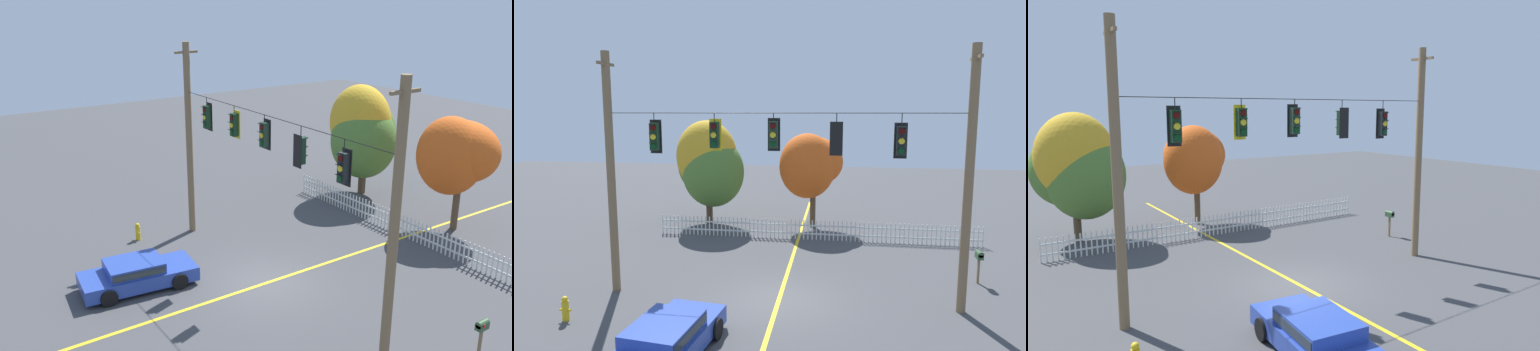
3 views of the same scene
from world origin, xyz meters
TOP-DOWN VIEW (x-y plane):
  - ground at (0.00, 0.00)m, footprint 80.00×80.00m
  - lane_centerline_stripe at (0.00, 0.00)m, footprint 0.16×36.00m
  - signal_support_span at (0.00, 0.00)m, footprint 12.80×1.10m
  - traffic_signal_eastbound_side at (-4.50, 0.01)m, footprint 0.43×0.38m
  - traffic_signal_northbound_secondary at (-2.29, 0.01)m, footprint 0.43×0.38m
  - traffic_signal_northbound_primary at (-0.20, 0.01)m, footprint 0.43×0.38m
  - traffic_signal_southbound_primary at (1.94, -0.01)m, footprint 0.43×0.38m
  - traffic_signal_westbound_side at (4.06, 0.01)m, footprint 0.43×0.38m
  - white_picket_fence at (0.85, 7.91)m, footprint 16.93×0.06m
  - autumn_maple_near_fence at (-5.53, 10.41)m, footprint 4.18×4.26m
  - autumn_maple_mid at (-5.49, 10.19)m, footprint 3.58×3.08m
  - autumn_oak_far_east at (0.42, 10.49)m, footprint 3.64×3.46m
  - parked_car at (-2.52, -4.34)m, footprint 2.36×4.56m
  - fire_hydrant at (-6.67, -2.61)m, footprint 0.38×0.22m
  - roadside_mailbox at (7.60, 2.80)m, footprint 0.25×0.44m

SIDE VIEW (x-z plane):
  - ground at x=0.00m, z-range 0.00..0.00m
  - lane_centerline_stripe at x=0.00m, z-range 0.00..0.01m
  - fire_hydrant at x=-6.67m, z-range -0.01..0.82m
  - white_picket_fence at x=0.85m, z-range 0.00..1.06m
  - parked_car at x=-2.52m, z-range 0.03..1.18m
  - roadside_mailbox at x=7.60m, z-range 0.42..1.74m
  - autumn_maple_near_fence at x=-5.53m, z-range 0.68..6.02m
  - autumn_oak_far_east at x=0.42m, z-range 0.98..6.51m
  - autumn_maple_mid at x=-5.49m, z-range 0.84..7.09m
  - signal_support_span at x=0.00m, z-range 0.06..8.96m
  - traffic_signal_westbound_side at x=4.06m, z-range 5.06..6.56m
  - traffic_signal_southbound_primary at x=1.94m, z-range 5.16..6.58m
  - traffic_signal_eastbound_side at x=-4.50m, z-range 5.15..6.60m
  - traffic_signal_northbound_secondary at x=-2.29m, z-range 5.29..6.62m
  - traffic_signal_northbound_primary at x=-0.20m, z-range 5.32..6.63m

